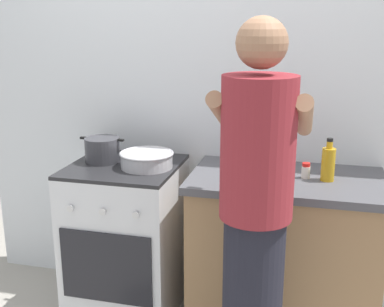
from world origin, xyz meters
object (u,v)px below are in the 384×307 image
spice_bottle (306,171)px  person (255,225)px  oil_bottle (328,163)px  pot (102,150)px  stove_range (127,238)px  utensil_crock (255,148)px  mixing_bowl (147,159)px

spice_bottle → person: size_ratio=0.05×
person → spice_bottle: bearing=71.4°
oil_bottle → person: person is taller
pot → person: (0.94, -0.58, -0.11)m
stove_range → spice_bottle: 1.11m
stove_range → spice_bottle: size_ratio=11.16×
utensil_crock → oil_bottle: bearing=-26.9°
spice_bottle → oil_bottle: (0.11, -0.01, 0.05)m
utensil_crock → pot: bearing=-169.2°
pot → mixing_bowl: size_ratio=0.88×
pot → mixing_bowl: pot is taller
pot → utensil_crock: bearing=10.8°
mixing_bowl → spice_bottle: (0.85, 0.02, -0.01)m
oil_bottle → pot: bearing=178.3°
pot → oil_bottle: size_ratio=1.20×
mixing_bowl → person: person is taller
stove_range → oil_bottle: bearing=-0.4°
mixing_bowl → person: bearing=-39.3°
mixing_bowl → pot: bearing=171.4°
stove_range → mixing_bowl: bearing=-5.2°
mixing_bowl → person: (0.66, -0.54, -0.09)m
pot → stove_range: bearing=-12.0°
stove_range → oil_bottle: 1.22m
stove_range → mixing_bowl: mixing_bowl is taller
stove_range → pot: (-0.14, 0.03, 0.52)m
spice_bottle → oil_bottle: size_ratio=0.37×
utensil_crock → spice_bottle: 0.35m
stove_range → person: bearing=-34.7°
pot → oil_bottle: oil_bottle is taller
stove_range → mixing_bowl: 0.52m
oil_bottle → person: 0.64m
stove_range → oil_bottle: size_ratio=4.10×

